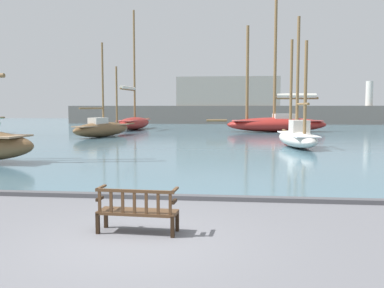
% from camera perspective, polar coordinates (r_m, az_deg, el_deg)
% --- Properties ---
extents(ground_plane, '(160.00, 160.00, 0.00)m').
position_cam_1_polar(ground_plane, '(8.28, -7.62, -12.91)').
color(ground_plane, slate).
extents(harbor_water, '(100.00, 80.00, 0.08)m').
position_cam_1_polar(harbor_water, '(51.74, 4.28, 2.15)').
color(harbor_water, slate).
rests_on(harbor_water, ground).
extents(quay_edge_kerb, '(40.00, 0.30, 0.12)m').
position_cam_1_polar(quay_edge_kerb, '(11.91, -3.10, -7.05)').
color(quay_edge_kerb, '#4C4C50').
rests_on(quay_edge_kerb, ground).
extents(park_bench, '(1.63, 0.61, 0.92)m').
position_cam_1_polar(park_bench, '(8.75, -7.31, -8.72)').
color(park_bench, black).
rests_on(park_bench, ground).
extents(sailboat_far_starboard, '(2.69, 10.56, 12.97)m').
position_cam_1_polar(sailboat_far_starboard, '(47.62, -7.71, 3.01)').
color(sailboat_far_starboard, maroon).
rests_on(sailboat_far_starboard, harbor_water).
extents(sailboat_nearest_port, '(3.84, 8.02, 7.75)m').
position_cam_1_polar(sailboat_nearest_port, '(36.31, -11.89, 2.10)').
color(sailboat_nearest_port, brown).
rests_on(sailboat_nearest_port, harbor_water).
extents(sailboat_outer_starboard, '(2.49, 7.69, 7.97)m').
position_cam_1_polar(sailboat_outer_starboard, '(27.21, 13.86, 1.16)').
color(sailboat_outer_starboard, silver).
rests_on(sailboat_outer_starboard, harbor_water).
extents(sailboat_nearest_starboard, '(12.07, 4.19, 12.93)m').
position_cam_1_polar(sailboat_nearest_starboard, '(43.38, 11.24, 2.97)').
color(sailboat_nearest_starboard, maroon).
rests_on(sailboat_nearest_starboard, harbor_water).
extents(far_breakwater, '(47.94, 2.40, 7.01)m').
position_cam_1_polar(far_breakwater, '(63.63, 4.86, 4.79)').
color(far_breakwater, '#66605B').
rests_on(far_breakwater, ground).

